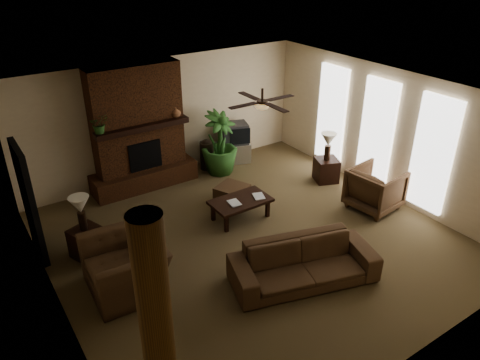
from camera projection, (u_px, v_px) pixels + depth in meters
room_shell at (253, 174)px, 8.11m from camera, size 7.00×7.00×7.00m
fireplace at (140, 139)px, 10.21m from camera, size 2.40×0.70×2.80m
windows at (377, 133)px, 9.99m from camera, size 0.08×3.65×2.35m
log_column at (156, 327)px, 4.89m from camera, size 0.36×0.36×2.80m
doorway at (29, 203)px, 7.90m from camera, size 0.10×1.00×2.10m
ceiling_fan at (262, 104)px, 8.01m from camera, size 1.35×1.35×0.37m
sofa at (304, 257)px, 7.49m from camera, size 2.50×1.35×0.94m
armchair_left at (124, 259)px, 7.28m from camera, size 0.93×1.37×1.15m
armchair_right at (376, 187)px, 9.58m from camera, size 1.00×1.05×0.98m
coffee_table at (240, 202)px, 9.25m from camera, size 1.20×0.70×0.43m
ottoman at (232, 195)px, 9.89m from camera, size 0.79×0.79×0.40m
tv_stand at (233, 152)px, 11.76m from camera, size 0.96×0.74×0.50m
tv at (234, 133)px, 11.55m from camera, size 0.77×0.70×0.52m
floor_vase at (207, 152)px, 11.30m from camera, size 0.34×0.34×0.77m
floor_plant at (220, 156)px, 11.12m from camera, size 1.38×1.75×0.86m
side_table_left at (88, 243)px, 8.18m from camera, size 0.64×0.64×0.55m
lamp_left at (80, 207)px, 7.86m from camera, size 0.42×0.42×0.65m
side_table_right at (326, 170)px, 10.80m from camera, size 0.65×0.65×0.55m
lamp_right at (328, 142)px, 10.45m from camera, size 0.39×0.39×0.65m
mantel_plant at (100, 125)px, 9.33m from camera, size 0.43×0.47×0.33m
mantel_vase at (176, 112)px, 10.23m from camera, size 0.28×0.29×0.22m
book_a at (229, 199)px, 8.99m from camera, size 0.22×0.05×0.29m
book_b at (254, 191)px, 9.25m from camera, size 0.21×0.09×0.29m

